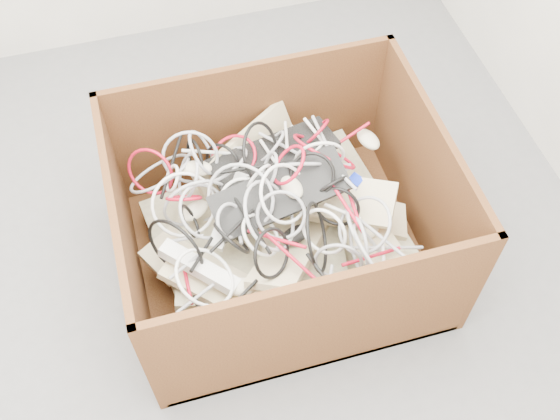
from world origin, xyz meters
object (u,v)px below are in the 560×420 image
object	(u,v)px
power_strip_right	(199,267)
vga_plug	(356,180)
power_strip_left	(229,211)
cardboard_box	(278,237)

from	to	relation	value
power_strip_right	vga_plug	distance (m)	0.63
power_strip_left	vga_plug	bearing A→B (deg)	-55.23
cardboard_box	vga_plug	size ratio (longest dim) A/B	24.55
cardboard_box	power_strip_left	world-z (taller)	cardboard_box
cardboard_box	power_strip_left	xyz separation A→B (m)	(-0.16, 0.03, 0.19)
power_strip_right	cardboard_box	bearing A→B (deg)	70.16
cardboard_box	power_strip_right	bearing A→B (deg)	-153.09
power_strip_right	vga_plug	xyz separation A→B (m)	(0.60, 0.18, 0.03)
power_strip_right	vga_plug	size ratio (longest dim) A/B	6.26
cardboard_box	vga_plug	distance (m)	0.36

